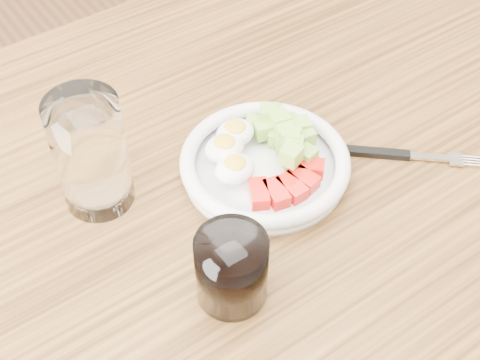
# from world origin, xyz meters

# --- Properties ---
(dining_table) EXTENTS (1.50, 0.90, 0.77)m
(dining_table) POSITION_xyz_m (0.00, 0.00, 0.67)
(dining_table) COLOR brown
(dining_table) RESTS_ON ground
(bowl) EXTENTS (0.21, 0.21, 0.05)m
(bowl) POSITION_xyz_m (0.04, 0.03, 0.79)
(bowl) COLOR white
(bowl) RESTS_ON dining_table
(fork) EXTENTS (0.15, 0.13, 0.01)m
(fork) POSITION_xyz_m (0.19, -0.05, 0.77)
(fork) COLOR black
(fork) RESTS_ON dining_table
(water_glass) EXTENTS (0.08, 0.08, 0.14)m
(water_glass) POSITION_xyz_m (-0.14, 0.10, 0.84)
(water_glass) COLOR white
(water_glass) RESTS_ON dining_table
(coffee_glass) EXTENTS (0.07, 0.07, 0.08)m
(coffee_glass) POSITION_xyz_m (-0.09, -0.09, 0.81)
(coffee_glass) COLOR white
(coffee_glass) RESTS_ON dining_table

